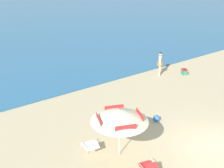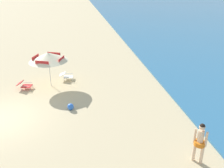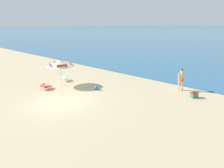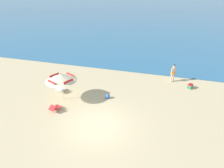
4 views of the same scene
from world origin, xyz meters
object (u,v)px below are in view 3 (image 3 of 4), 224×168
object	(u,v)px
lounge_chair_beside_umbrella	(66,78)
person_standing_near_shore	(181,78)
lounge_chair_under_umbrella	(46,86)
cooler_box	(194,95)
beach_ball	(96,88)
beach_umbrella_striped_main	(60,63)

from	to	relation	value
lounge_chair_beside_umbrella	person_standing_near_shore	bearing A→B (deg)	28.04
lounge_chair_under_umbrella	cooler_box	size ratio (longest dim) A/B	1.65
lounge_chair_under_umbrella	lounge_chair_beside_umbrella	xyz separation A→B (m)	(-1.05, 2.63, 0.01)
lounge_chair_beside_umbrella	beach_ball	xyz separation A→B (m)	(4.22, 0.15, -0.10)
lounge_chair_under_umbrella	person_standing_near_shore	xyz separation A→B (m)	(8.18, 7.55, 0.74)
beach_umbrella_striped_main	person_standing_near_shore	bearing A→B (deg)	35.17
beach_umbrella_striped_main	person_standing_near_shore	size ratio (longest dim) A/B	1.54
beach_umbrella_striped_main	cooler_box	distance (m)	11.29
beach_umbrella_striped_main	lounge_chair_under_umbrella	world-z (taller)	beach_umbrella_striped_main
beach_umbrella_striped_main	person_standing_near_shore	xyz separation A→B (m)	(8.41, 5.93, -0.94)
lounge_chair_under_umbrella	lounge_chair_beside_umbrella	bearing A→B (deg)	111.79
cooler_box	beach_ball	distance (m)	7.61
lounge_chair_under_umbrella	person_standing_near_shore	size ratio (longest dim) A/B	0.57
person_standing_near_shore	beach_umbrella_striped_main	bearing A→B (deg)	-144.83
lounge_chair_under_umbrella	beach_ball	distance (m)	4.21
beach_umbrella_striped_main	lounge_chair_beside_umbrella	bearing A→B (deg)	129.35
cooler_box	person_standing_near_shore	bearing A→B (deg)	147.95
lounge_chair_under_umbrella	beach_ball	size ratio (longest dim) A/B	2.81
cooler_box	beach_ball	size ratio (longest dim) A/B	1.70
lounge_chair_beside_umbrella	cooler_box	world-z (taller)	lounge_chair_beside_umbrella
person_standing_near_shore	beach_ball	world-z (taller)	person_standing_near_shore
beach_umbrella_striped_main	beach_ball	distance (m)	4.00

